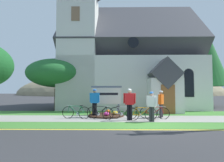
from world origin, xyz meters
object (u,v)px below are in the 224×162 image
object	(u,v)px
bicycle_silver	(154,113)
cyclist_in_green_jersey	(130,101)
cyclist_in_blue_jersey	(95,100)
bicycle_white	(76,112)
cyclist_in_orange_jersey	(152,104)
bicycle_red	(100,113)
cyclist_in_white_jersey	(161,102)
bicycle_yellow	(123,113)
roadside_conifer	(206,56)
church_sign	(106,96)
yard_deciduous_tree	(57,73)
bicycle_blue	(142,114)

from	to	relation	value
bicycle_silver	cyclist_in_green_jersey	bearing A→B (deg)	-158.20
bicycle_silver	cyclist_in_blue_jersey	world-z (taller)	cyclist_in_blue_jersey
bicycle_white	cyclist_in_orange_jersey	bearing A→B (deg)	-13.04
bicycle_red	cyclist_in_white_jersey	xyz separation A→B (m)	(3.77, 0.61, 0.61)
bicycle_yellow	roadside_conifer	xyz separation A→B (m)	(9.01, 8.00, 4.92)
bicycle_yellow	cyclist_in_orange_jersey	size ratio (longest dim) A/B	1.03
church_sign	bicycle_silver	bearing A→B (deg)	-28.49
bicycle_silver	cyclist_in_orange_jersey	world-z (taller)	cyclist_in_orange_jersey
yard_deciduous_tree	church_sign	bearing A→B (deg)	-38.40
bicycle_blue	cyclist_in_green_jersey	xyz separation A→B (m)	(-0.69, -0.06, 0.70)
church_sign	roadside_conifer	world-z (taller)	roadside_conifer
cyclist_in_blue_jersey	roadside_conifer	world-z (taller)	roadside_conifer
bicycle_white	cyclist_in_green_jersey	distance (m)	3.29
bicycle_blue	bicycle_white	distance (m)	3.89
church_sign	yard_deciduous_tree	bearing A→B (deg)	141.60
cyclist_in_orange_jersey	yard_deciduous_tree	distance (m)	9.88
bicycle_blue	yard_deciduous_tree	bearing A→B (deg)	139.19
bicycle_silver	bicycle_white	bearing A→B (deg)	179.85
bicycle_blue	roadside_conifer	distance (m)	12.67
cyclist_in_orange_jersey	yard_deciduous_tree	bearing A→B (deg)	139.06
bicycle_red	cyclist_in_blue_jersey	world-z (taller)	cyclist_in_blue_jersey
cyclist_in_green_jersey	bicycle_red	bearing A→B (deg)	164.99
church_sign	bicycle_silver	size ratio (longest dim) A/B	1.25
bicycle_blue	bicycle_silver	xyz separation A→B (m)	(0.83, 0.55, -0.00)
cyclist_in_orange_jersey	roadside_conifer	xyz separation A→B (m)	(7.51, 8.97, 4.34)
bicycle_white	yard_deciduous_tree	world-z (taller)	yard_deciduous_tree
church_sign	yard_deciduous_tree	distance (m)	6.28
church_sign	cyclist_in_orange_jersey	distance (m)	3.66
church_sign	bicycle_red	distance (m)	2.00
church_sign	cyclist_in_orange_jersey	world-z (taller)	church_sign
yard_deciduous_tree	bicycle_blue	bearing A→B (deg)	-40.81
bicycle_white	bicycle_silver	bearing A→B (deg)	-0.15
church_sign	bicycle_silver	world-z (taller)	church_sign
bicycle_silver	church_sign	bearing A→B (deg)	151.51
bicycle_blue	cyclist_in_green_jersey	bearing A→B (deg)	-175.28
bicycle_blue	yard_deciduous_tree	world-z (taller)	yard_deciduous_tree
bicycle_white	cyclist_in_orange_jersey	size ratio (longest dim) A/B	1.08
bicycle_blue	bicycle_silver	world-z (taller)	bicycle_blue
church_sign	roadside_conifer	xyz separation A→B (m)	(10.08, 6.39, 3.98)
bicycle_white	cyclist_in_white_jersey	xyz separation A→B (m)	(5.20, 0.45, 0.61)
roadside_conifer	bicycle_red	bearing A→B (deg)	-141.98
bicycle_blue	cyclist_in_orange_jersey	bearing A→B (deg)	-42.72
bicycle_yellow	bicycle_blue	size ratio (longest dim) A/B	0.98
church_sign	roadside_conifer	bearing A→B (deg)	32.35
bicycle_blue	yard_deciduous_tree	size ratio (longest dim) A/B	0.33
cyclist_in_white_jersey	cyclist_in_green_jersey	distance (m)	2.32
bicycle_red	bicycle_silver	xyz separation A→B (m)	(3.25, 0.15, -0.01)
bicycle_yellow	bicycle_white	world-z (taller)	bicycle_white
bicycle_silver	cyclist_in_green_jersey	world-z (taller)	cyclist_in_green_jersey
church_sign	cyclist_in_white_jersey	distance (m)	3.65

